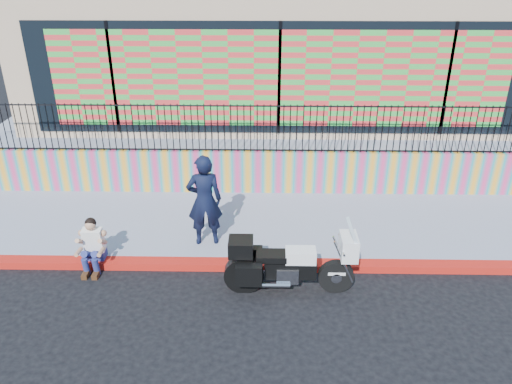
{
  "coord_description": "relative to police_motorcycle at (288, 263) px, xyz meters",
  "views": [
    {
      "loc": [
        -0.35,
        -8.36,
        5.76
      ],
      "look_at": [
        -0.53,
        1.2,
        1.12
      ],
      "focal_mm": 35.0,
      "sensor_mm": 36.0,
      "label": 1
    }
  ],
  "objects": [
    {
      "name": "police_motorcycle",
      "position": [
        0.0,
        0.0,
        0.0
      ],
      "size": [
        2.37,
        0.78,
        1.47
      ],
      "color": "black",
      "rests_on": "ground"
    },
    {
      "name": "metal_fence",
      "position": [
        -0.09,
        3.98,
        1.23
      ],
      "size": [
        15.8,
        0.04,
        1.2
      ],
      "primitive_type": null,
      "color": "black",
      "rests_on": "mural_wall"
    },
    {
      "name": "red_curb",
      "position": [
        -0.09,
        0.73,
        -0.54
      ],
      "size": [
        16.0,
        0.3,
        0.15
      ],
      "primitive_type": "cube",
      "color": "red",
      "rests_on": "ground"
    },
    {
      "name": "ground",
      "position": [
        -0.09,
        0.73,
        -0.62
      ],
      "size": [
        90.0,
        90.0,
        0.0
      ],
      "primitive_type": "plane",
      "color": "black",
      "rests_on": "ground"
    },
    {
      "name": "storefront_building",
      "position": [
        -0.09,
        8.86,
        2.63
      ],
      "size": [
        14.0,
        8.06,
        4.0
      ],
      "color": "tan",
      "rests_on": "elevated_platform"
    },
    {
      "name": "elevated_platform",
      "position": [
        -0.09,
        9.08,
        0.01
      ],
      "size": [
        16.0,
        10.0,
        1.25
      ],
      "primitive_type": "cube",
      "color": "#888DA3",
      "rests_on": "ground"
    },
    {
      "name": "police_officer",
      "position": [
        -1.67,
        1.46,
        0.53
      ],
      "size": [
        0.78,
        0.57,
        1.98
      ],
      "primitive_type": "imported",
      "rotation": [
        0.0,
        0.0,
        3.28
      ],
      "color": "black",
      "rests_on": "sidewalk"
    },
    {
      "name": "mural_wall",
      "position": [
        -0.09,
        3.98,
        0.08
      ],
      "size": [
        16.0,
        0.2,
        1.1
      ],
      "primitive_type": "cube",
      "color": "#E23B7A",
      "rests_on": "sidewalk"
    },
    {
      "name": "sidewalk",
      "position": [
        -0.09,
        2.38,
        -0.54
      ],
      "size": [
        16.0,
        3.0,
        0.15
      ],
      "primitive_type": "cube",
      "color": "#888DA3",
      "rests_on": "ground"
    },
    {
      "name": "seated_man",
      "position": [
        -3.82,
        0.62,
        -0.17
      ],
      "size": [
        0.54,
        0.71,
        1.06
      ],
      "color": "navy",
      "rests_on": "ground"
    }
  ]
}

